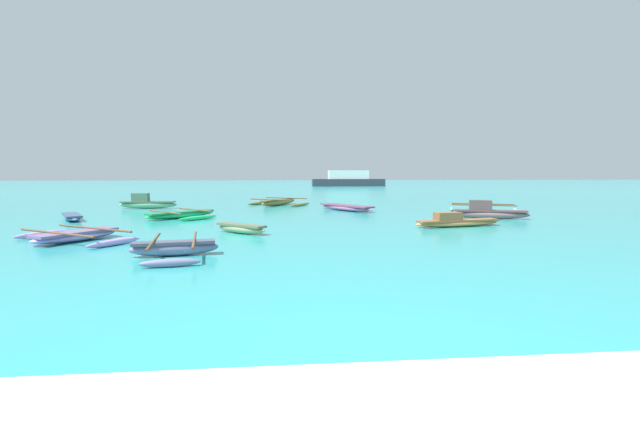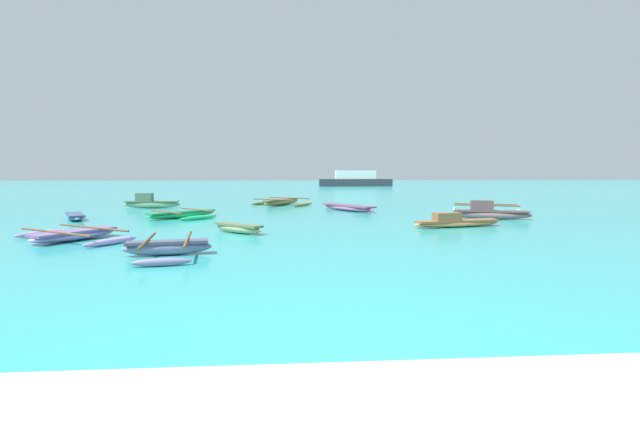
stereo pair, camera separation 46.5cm
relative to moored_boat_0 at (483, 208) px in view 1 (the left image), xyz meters
name	(u,v)px [view 1 (the left image)]	position (x,y,z in m)	size (l,w,h in m)	color
ground_plane	(382,427)	(-10.56, -19.63, -0.20)	(240.00, 240.00, 0.00)	teal
moored_boat_0	(483,208)	(0.00, 0.00, 0.00)	(3.88, 2.69, 0.42)	#82AFAB
moored_boat_1	(175,248)	(-14.19, -11.65, 0.01)	(2.30, 3.20, 0.44)	slate
moored_boat_2	(488,212)	(-1.56, -3.69, 0.11)	(3.53, 1.69, 0.88)	#8C5E61
moored_boat_3	(279,202)	(-11.49, 5.63, 0.02)	(4.28, 4.00, 0.47)	olive
moored_boat_4	(456,221)	(-4.31, -6.46, 0.01)	(3.87, 1.34, 0.59)	#DD8B49
moored_boat_5	(181,214)	(-16.20, -2.02, -0.03)	(3.55, 3.57, 0.37)	#21C86C
moored_boat_6	(72,217)	(-20.94, -2.55, -0.04)	(1.90, 2.62, 0.28)	#4E71A7
moored_boat_7	(76,236)	(-17.93, -8.86, -0.02)	(4.26, 3.66, 0.37)	#B58EDE
moored_boat_8	(147,203)	(-19.53, 3.83, 0.13)	(3.49, 0.68, 0.93)	#76A779
moored_boat_9	(241,228)	(-12.82, -7.58, -0.01)	(2.04, 1.84, 0.34)	#8FA46E
moored_boat_10	(346,207)	(-7.62, 1.16, -0.01)	(2.98, 3.88, 0.34)	#AC6393
distant_ferry	(348,180)	(-0.44, 45.09, 0.84)	(11.58, 2.55, 2.55)	#2D333D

